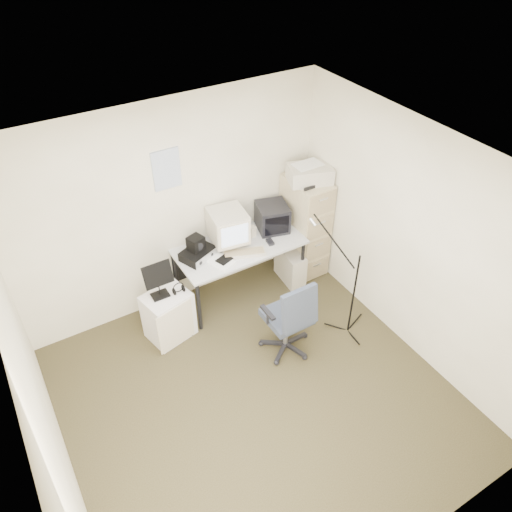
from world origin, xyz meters
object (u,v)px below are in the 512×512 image
filing_cabinet (305,226)px  side_cart (169,315)px  desk (240,269)px  office_chair (287,315)px

filing_cabinet → side_cart: size_ratio=2.20×
desk → office_chair: (-0.02, -1.03, 0.13)m
desk → side_cart: (-1.03, -0.20, -0.07)m
filing_cabinet → side_cart: bearing=-173.3°
filing_cabinet → office_chair: bearing=-132.4°
office_chair → filing_cabinet: bearing=47.5°
side_cart → desk: bearing=-1.6°
desk → side_cart: 1.05m
desk → office_chair: size_ratio=1.50×
office_chair → side_cart: office_chair is taller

